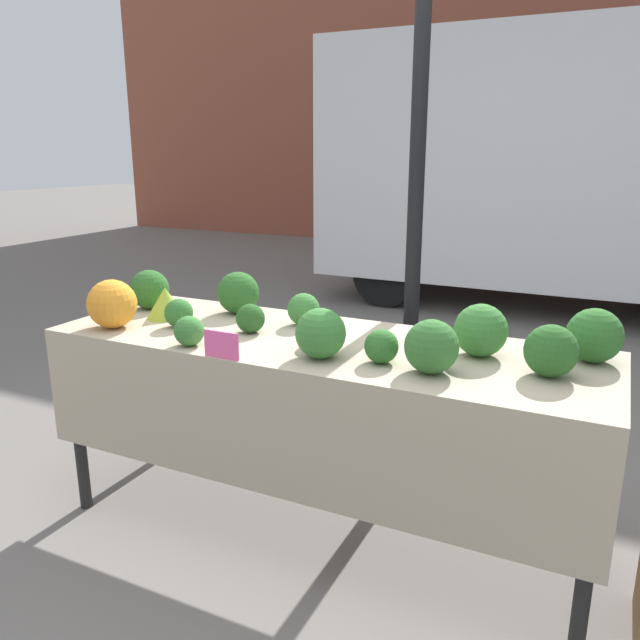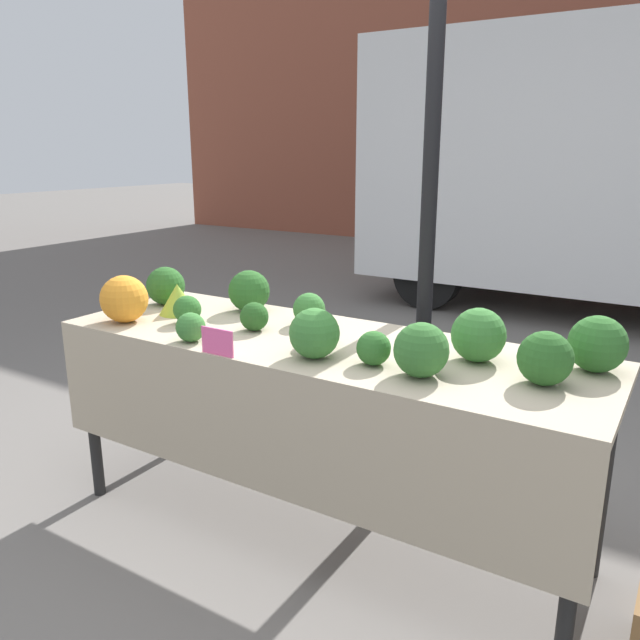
% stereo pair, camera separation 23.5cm
% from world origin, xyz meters
% --- Properties ---
extents(ground_plane, '(40.00, 40.00, 0.00)m').
position_xyz_m(ground_plane, '(0.00, 0.00, 0.00)').
color(ground_plane, slate).
extents(building_facade, '(16.00, 0.60, 6.24)m').
position_xyz_m(building_facade, '(0.00, 8.22, 3.12)').
color(building_facade, brown).
rests_on(building_facade, ground_plane).
extents(tent_pole, '(0.07, 0.07, 2.24)m').
position_xyz_m(tent_pole, '(0.15, 0.65, 1.12)').
color(tent_pole, black).
rests_on(tent_pole, ground_plane).
extents(parked_truck, '(4.55, 1.82, 2.56)m').
position_xyz_m(parked_truck, '(0.30, 4.49, 1.34)').
color(parked_truck, white).
rests_on(parked_truck, ground_plane).
extents(market_table, '(2.13, 0.70, 0.82)m').
position_xyz_m(market_table, '(0.00, -0.06, 0.71)').
color(market_table, tan).
rests_on(market_table, ground_plane).
extents(orange_cauliflower, '(0.20, 0.20, 0.20)m').
position_xyz_m(orange_cauliflower, '(-0.83, -0.21, 0.92)').
color(orange_cauliflower, orange).
rests_on(orange_cauliflower, market_table).
extents(romanesco_head, '(0.17, 0.17, 0.13)m').
position_xyz_m(romanesco_head, '(-0.74, 0.01, 0.89)').
color(romanesco_head, '#93B238').
rests_on(romanesco_head, market_table).
extents(broccoli_head_0, '(0.17, 0.17, 0.17)m').
position_xyz_m(broccoli_head_0, '(0.83, -0.03, 0.91)').
color(broccoli_head_0, '#285B23').
rests_on(broccoli_head_0, market_table).
extents(broccoli_head_1, '(0.13, 0.13, 0.13)m').
position_xyz_m(broccoli_head_1, '(-0.15, 0.16, 0.89)').
color(broccoli_head_1, '#387533').
rests_on(broccoli_head_1, market_table).
extents(broccoli_head_2, '(0.12, 0.12, 0.12)m').
position_xyz_m(broccoli_head_2, '(-0.29, -0.03, 0.88)').
color(broccoli_head_2, '#23511E').
rests_on(broccoli_head_2, market_table).
extents(broccoli_head_3, '(0.12, 0.12, 0.12)m').
position_xyz_m(broccoli_head_3, '(0.03, -0.05, 0.88)').
color(broccoli_head_3, '#336B2D').
rests_on(broccoli_head_3, market_table).
extents(broccoli_head_4, '(0.19, 0.19, 0.19)m').
position_xyz_m(broccoli_head_4, '(0.58, 0.08, 0.92)').
color(broccoli_head_4, '#387533').
rests_on(broccoli_head_4, market_table).
extents(broccoli_head_5, '(0.18, 0.18, 0.18)m').
position_xyz_m(broccoli_head_5, '(0.09, -0.18, 0.91)').
color(broccoli_head_5, '#387533').
rests_on(broccoli_head_5, market_table).
extents(broccoli_head_6, '(0.11, 0.11, 0.11)m').
position_xyz_m(broccoli_head_6, '(-0.41, -0.27, 0.88)').
color(broccoli_head_6, '#387533').
rests_on(broccoli_head_6, market_table).
extents(broccoli_head_7, '(0.12, 0.12, 0.12)m').
position_xyz_m(broccoli_head_7, '(-0.60, -0.08, 0.88)').
color(broccoli_head_7, '#2D6628').
rests_on(broccoli_head_7, market_table).
extents(broccoli_head_8, '(0.18, 0.18, 0.18)m').
position_xyz_m(broccoli_head_8, '(-0.50, 0.21, 0.92)').
color(broccoli_head_8, '#285B23').
rests_on(broccoli_head_8, market_table).
extents(broccoli_head_9, '(0.19, 0.19, 0.19)m').
position_xyz_m(broccoli_head_9, '(0.95, 0.18, 0.92)').
color(broccoli_head_9, '#2D6628').
rests_on(broccoli_head_9, market_table).
extents(broccoli_head_10, '(0.18, 0.18, 0.18)m').
position_xyz_m(broccoli_head_10, '(-0.91, 0.11, 0.91)').
color(broccoli_head_10, '#285B23').
rests_on(broccoli_head_10, market_table).
extents(broccoli_head_11, '(0.18, 0.18, 0.18)m').
position_xyz_m(broccoli_head_11, '(0.48, -0.16, 0.91)').
color(broccoli_head_11, '#336B2D').
rests_on(broccoli_head_11, market_table).
extents(broccoli_head_12, '(0.12, 0.12, 0.12)m').
position_xyz_m(broccoli_head_12, '(0.30, -0.14, 0.88)').
color(broccoli_head_12, '#2D6628').
rests_on(broccoli_head_12, market_table).
extents(price_sign, '(0.14, 0.01, 0.10)m').
position_xyz_m(price_sign, '(-0.22, -0.34, 0.87)').
color(price_sign, '#F45B9E').
rests_on(price_sign, market_table).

